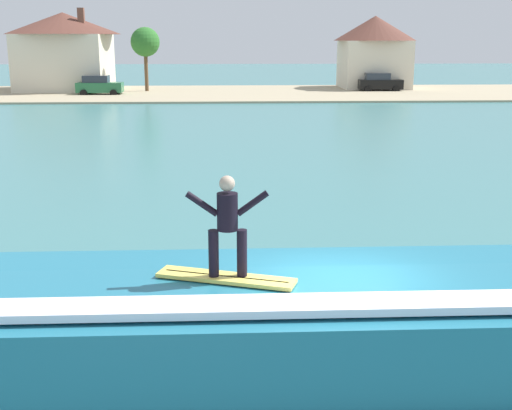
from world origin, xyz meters
TOP-DOWN VIEW (x-y plane):
  - ground_plane at (0.00, 0.00)m, footprint 260.00×260.00m
  - wave_crest at (-1.16, -0.02)m, footprint 10.27×3.71m
  - surfboard at (-1.81, -0.24)m, footprint 2.21×1.15m
  - surfer at (-1.77, -0.24)m, footprint 1.27×0.32m
  - shoreline_bank at (0.00, 54.38)m, footprint 120.00×18.99m
  - car_near_shore at (-13.18, 52.79)m, footprint 4.13×2.08m
  - car_far_shore at (13.41, 55.92)m, footprint 4.25×2.25m
  - house_with_chimney at (-17.33, 58.33)m, footprint 11.14×11.14m
  - house_gabled_white at (13.62, 59.59)m, footprint 8.34×8.34m
  - tree_tall_bare at (-9.23, 56.42)m, footprint 2.78×2.78m

SIDE VIEW (x-z plane):
  - ground_plane at x=0.00m, z-range 0.00..0.00m
  - shoreline_bank at x=0.00m, z-range 0.00..0.16m
  - wave_crest at x=-1.16m, z-range -0.04..1.48m
  - car_near_shore at x=-13.18m, z-range 0.02..1.88m
  - car_far_shore at x=13.41m, z-range 0.02..1.88m
  - surfboard at x=-1.81m, z-range 1.52..1.58m
  - surfer at x=-1.77m, z-range 1.68..3.27m
  - house_gabled_white at x=13.62m, z-range 0.40..7.74m
  - house_with_chimney at x=-17.33m, z-range 0.24..8.19m
  - tree_tall_bare at x=-9.23m, z-range 1.64..7.82m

